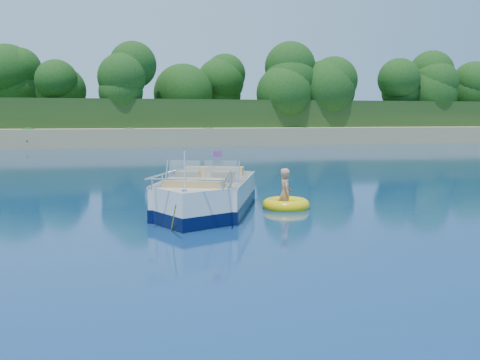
# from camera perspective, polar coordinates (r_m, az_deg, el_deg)

# --- Properties ---
(ground) EXTENTS (160.00, 160.00, 0.00)m
(ground) POSITION_cam_1_polar(r_m,az_deg,el_deg) (10.06, -1.94, -7.34)
(ground) COLOR #0A274C
(ground) RESTS_ON ground
(shoreline) EXTENTS (170.00, 59.00, 6.00)m
(shoreline) POSITION_cam_1_polar(r_m,az_deg,el_deg) (73.34, -12.97, 5.42)
(shoreline) COLOR tan
(shoreline) RESTS_ON ground
(treeline) EXTENTS (150.00, 7.12, 8.19)m
(treeline) POSITION_cam_1_polar(r_m,az_deg,el_deg) (50.68, -12.29, 10.10)
(treeline) COLOR black
(treeline) RESTS_ON ground
(motorboat) EXTENTS (3.45, 5.59, 1.96)m
(motorboat) POSITION_cam_1_polar(r_m,az_deg,el_deg) (13.69, -3.74, -1.95)
(motorboat) COLOR white
(motorboat) RESTS_ON ground
(tow_tube) EXTENTS (1.45, 1.45, 0.34)m
(tow_tube) POSITION_cam_1_polar(r_m,az_deg,el_deg) (14.51, 4.93, -2.64)
(tow_tube) COLOR yellow
(tow_tube) RESTS_ON ground
(boy) EXTENTS (0.39, 0.78, 1.49)m
(boy) POSITION_cam_1_polar(r_m,az_deg,el_deg) (14.51, 4.79, -2.99)
(boy) COLOR tan
(boy) RESTS_ON ground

